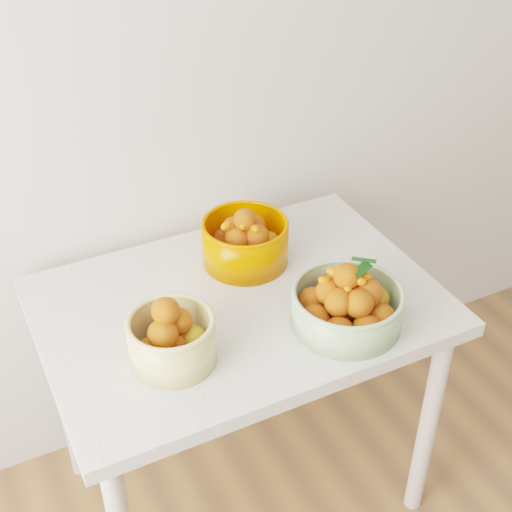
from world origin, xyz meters
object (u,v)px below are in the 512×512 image
object	(u,v)px
bowl_cream	(171,338)
bowl_green	(347,304)
bowl_orange	(245,241)
table	(240,329)

from	to	relation	value
bowl_cream	bowl_green	size ratio (longest dim) A/B	0.62
bowl_green	bowl_orange	bearing A→B (deg)	107.07
table	bowl_cream	size ratio (longest dim) A/B	4.68
bowl_cream	bowl_green	world-z (taller)	bowl_green
bowl_cream	bowl_orange	distance (m)	0.42
bowl_green	bowl_cream	bearing A→B (deg)	170.72
bowl_cream	bowl_green	bearing A→B (deg)	-9.28
table	bowl_cream	distance (m)	0.31
table	bowl_cream	world-z (taller)	bowl_cream
table	bowl_cream	bearing A→B (deg)	-150.88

